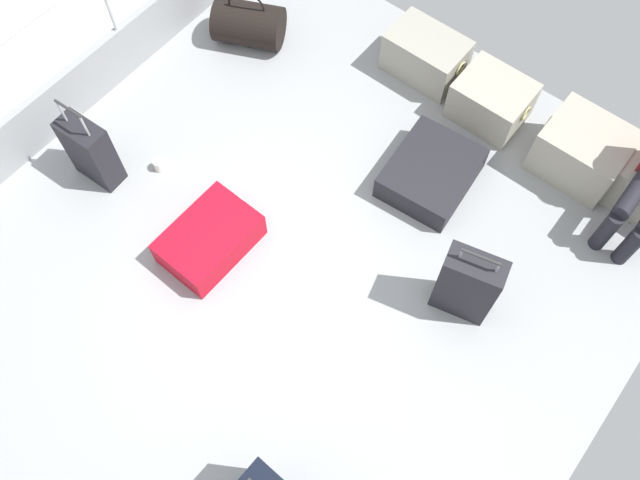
% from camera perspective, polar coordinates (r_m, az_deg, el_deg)
% --- Properties ---
extents(ground_plane, '(4.40, 5.20, 0.06)m').
position_cam_1_polar(ground_plane, '(4.70, -3.35, -3.78)').
color(ground_plane, '#939699').
extents(gunwale_port, '(0.06, 5.20, 0.45)m').
position_cam_1_polar(gunwale_port, '(5.52, -21.29, 10.58)').
color(gunwale_port, '#939699').
rests_on(gunwale_port, ground_plane).
extents(railing_port, '(0.04, 4.20, 1.02)m').
position_cam_1_polar(railing_port, '(5.13, -23.37, 14.26)').
color(railing_port, silver).
rests_on(railing_port, ground_plane).
extents(cargo_crate_0, '(0.64, 0.40, 0.36)m').
position_cam_1_polar(cargo_crate_0, '(5.59, 8.93, 15.17)').
color(cargo_crate_0, gray).
rests_on(cargo_crate_0, ground_plane).
extents(cargo_crate_1, '(0.58, 0.45, 0.35)m').
position_cam_1_polar(cargo_crate_1, '(5.41, 14.29, 11.35)').
color(cargo_crate_1, '#9E9989').
rests_on(cargo_crate_1, ground_plane).
extents(cargo_crate_2, '(0.63, 0.50, 0.41)m').
position_cam_1_polar(cargo_crate_2, '(5.29, 21.27, 7.02)').
color(cargo_crate_2, '#9E9989').
rests_on(cargo_crate_2, ground_plane).
extents(suitcase_0, '(0.36, 0.20, 0.79)m').
position_cam_1_polar(suitcase_0, '(5.11, -18.81, 7.11)').
color(suitcase_0, black).
rests_on(suitcase_0, ground_plane).
extents(suitcase_1, '(0.47, 0.68, 0.24)m').
position_cam_1_polar(suitcase_1, '(4.74, -9.32, 0.07)').
color(suitcase_1, '#B70C1E').
rests_on(suitcase_1, ground_plane).
extents(suitcase_2, '(0.41, 0.28, 0.75)m').
position_cam_1_polar(suitcase_2, '(4.41, 12.35, -3.71)').
color(suitcase_2, black).
rests_on(suitcase_2, ground_plane).
extents(suitcase_4, '(0.64, 0.74, 0.22)m').
position_cam_1_polar(suitcase_4, '(5.02, 9.36, 5.62)').
color(suitcase_4, black).
rests_on(suitcase_4, ground_plane).
extents(duffel_bag, '(0.65, 0.56, 0.51)m').
position_cam_1_polar(duffel_bag, '(5.79, -6.06, 17.73)').
color(duffel_bag, black).
rests_on(duffel_bag, ground_plane).
extents(paper_cup, '(0.08, 0.08, 0.10)m').
position_cam_1_polar(paper_cup, '(5.20, -13.44, 6.20)').
color(paper_cup, white).
rests_on(paper_cup, ground_plane).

